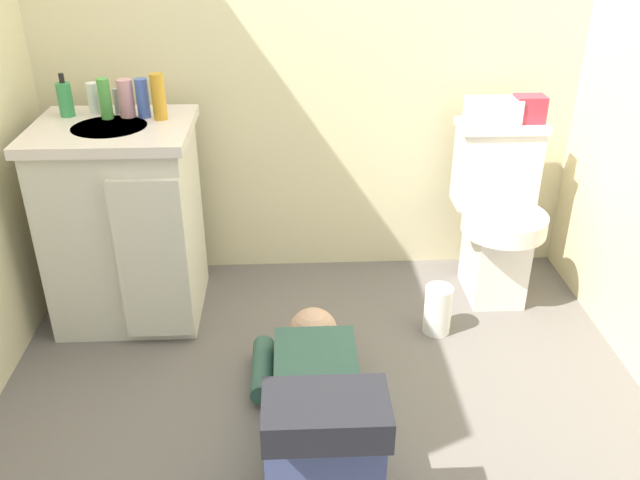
% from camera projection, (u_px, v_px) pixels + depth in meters
% --- Properties ---
extents(ground_plane, '(2.81, 2.96, 0.04)m').
position_uv_depth(ground_plane, '(323.00, 403.00, 2.38)').
color(ground_plane, '#635D58').
extents(wall_back, '(2.47, 0.08, 2.40)m').
position_uv_depth(wall_back, '(311.00, 2.00, 2.71)').
color(wall_back, beige).
rests_on(wall_back, ground_plane).
extents(toilet, '(0.36, 0.46, 0.75)m').
position_uv_depth(toilet, '(497.00, 215.00, 2.86)').
color(toilet, silver).
rests_on(toilet, ground_plane).
extents(vanity_cabinet, '(0.60, 0.53, 0.82)m').
position_uv_depth(vanity_cabinet, '(125.00, 221.00, 2.69)').
color(vanity_cabinet, beige).
rests_on(vanity_cabinet, ground_plane).
extents(faucet, '(0.02, 0.02, 0.10)m').
position_uv_depth(faucet, '(117.00, 101.00, 2.61)').
color(faucet, silver).
rests_on(faucet, vanity_cabinet).
extents(person_plumber, '(0.39, 1.06, 0.52)m').
position_uv_depth(person_plumber, '(317.00, 407.00, 2.08)').
color(person_plumber, '#33594C').
rests_on(person_plumber, ground_plane).
extents(tissue_box, '(0.22, 0.11, 0.10)m').
position_uv_depth(tissue_box, '(493.00, 111.00, 2.74)').
color(tissue_box, silver).
rests_on(tissue_box, toilet).
extents(toiletry_bag, '(0.12, 0.09, 0.11)m').
position_uv_depth(toiletry_bag, '(529.00, 109.00, 2.74)').
color(toiletry_bag, '#B22D3F').
rests_on(toiletry_bag, toilet).
extents(soap_dispenser, '(0.06, 0.06, 0.17)m').
position_uv_depth(soap_dispenser, '(65.00, 99.00, 2.57)').
color(soap_dispenser, '#379350').
rests_on(soap_dispenser, vanity_cabinet).
extents(bottle_white, '(0.05, 0.05, 0.12)m').
position_uv_depth(bottle_white, '(94.00, 98.00, 2.60)').
color(bottle_white, white).
rests_on(bottle_white, vanity_cabinet).
extents(bottle_green, '(0.05, 0.05, 0.15)m').
position_uv_depth(bottle_green, '(105.00, 99.00, 2.54)').
color(bottle_green, '#4CA445').
rests_on(bottle_green, vanity_cabinet).
extents(bottle_pink, '(0.06, 0.06, 0.15)m').
position_uv_depth(bottle_pink, '(126.00, 98.00, 2.56)').
color(bottle_pink, '#D1929A').
rests_on(bottle_pink, vanity_cabinet).
extents(bottle_blue, '(0.05, 0.05, 0.15)m').
position_uv_depth(bottle_blue, '(143.00, 98.00, 2.56)').
color(bottle_blue, '#4161BE').
rests_on(bottle_blue, vanity_cabinet).
extents(bottle_amber, '(0.05, 0.05, 0.18)m').
position_uv_depth(bottle_amber, '(159.00, 97.00, 2.53)').
color(bottle_amber, gold).
rests_on(bottle_amber, vanity_cabinet).
extents(paper_towel_roll, '(0.11, 0.11, 0.21)m').
position_uv_depth(paper_towel_roll, '(438.00, 310.00, 2.69)').
color(paper_towel_roll, white).
rests_on(paper_towel_roll, ground_plane).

